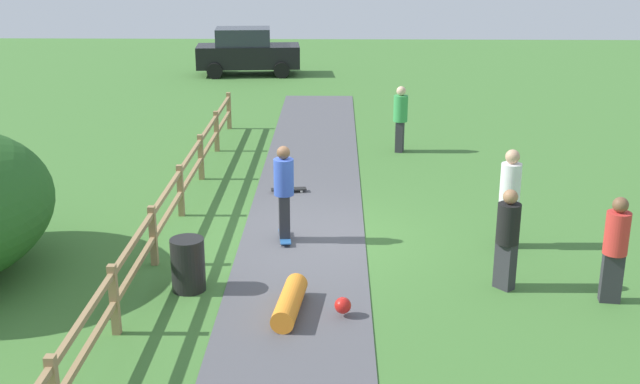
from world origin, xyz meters
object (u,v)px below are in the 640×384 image
object	(u,v)px
bystander_green	(400,116)
parked_car_black	(247,52)
skater_fallen	(294,303)
bystander_white	(510,193)
bystander_red	(616,245)
bystander_black	(508,235)
skater_riding	(284,188)
skateboard_loose	(289,189)
trash_bin	(188,265)

from	to	relation	value
bystander_green	parked_car_black	size ratio (longest dim) A/B	0.41
skater_fallen	bystander_white	size ratio (longest dim) A/B	0.76
bystander_white	bystander_red	size ratio (longest dim) A/B	1.07
bystander_black	parked_car_black	world-z (taller)	parked_car_black
skater_riding	skateboard_loose	size ratio (longest dim) A/B	2.28
parked_car_black	trash_bin	bearing A→B (deg)	-86.49
bystander_green	bystander_white	xyz separation A→B (m)	(1.51, -6.78, 0.07)
skater_riding	bystander_red	world-z (taller)	skater_riding
trash_bin	bystander_black	distance (m)	5.27
skateboard_loose	parked_car_black	bearing A→B (deg)	99.55
bystander_red	bystander_white	bearing A→B (deg)	117.09
skater_riding	bystander_white	distance (m)	4.21
bystander_white	parked_car_black	distance (m)	20.01
bystander_black	parked_car_black	distance (m)	21.64
bystander_green	trash_bin	bearing A→B (deg)	-115.17
trash_bin	skateboard_loose	size ratio (longest dim) A/B	1.10
bystander_black	parked_car_black	xyz separation A→B (m)	(-6.52, 20.64, 0.00)
bystander_green	parked_car_black	world-z (taller)	parked_car_black
skater_riding	skater_fallen	xyz separation A→B (m)	(0.35, -3.07, -0.87)
skater_fallen	bystander_white	xyz separation A→B (m)	(3.86, 2.90, 0.86)
trash_bin	skater_riding	size ratio (longest dim) A/B	0.48
skater_riding	bystander_black	world-z (taller)	skater_riding
bystander_green	skater_fallen	bearing A→B (deg)	-103.61
bystander_black	parked_car_black	size ratio (longest dim) A/B	0.40
trash_bin	skater_fallen	world-z (taller)	trash_bin
trash_bin	skater_fallen	distance (m)	2.01
bystander_white	trash_bin	bearing A→B (deg)	-160.22
skateboard_loose	bystander_green	size ratio (longest dim) A/B	0.46
bystander_green	bystander_red	xyz separation A→B (m)	(2.70, -9.10, -0.01)
skateboard_loose	bystander_white	size ratio (longest dim) A/B	0.43
parked_car_black	skater_riding	bearing A→B (deg)	-81.66
trash_bin	bystander_green	world-z (taller)	bystander_green
skater_riding	bystander_red	bearing A→B (deg)	-24.86
skater_fallen	bystander_red	bearing A→B (deg)	6.45
bystander_green	bystander_white	bearing A→B (deg)	-77.40
bystander_white	parked_car_black	xyz separation A→B (m)	(-6.93, 18.78, -0.10)
skater_riding	bystander_black	xyz separation A→B (m)	(3.79, -2.04, -0.11)
skater_riding	skater_fallen	size ratio (longest dim) A/B	1.29
bystander_red	parked_car_black	bearing A→B (deg)	111.05
bystander_white	parked_car_black	bearing A→B (deg)	110.26
trash_bin	skater_riding	xyz separation A→B (m)	(1.45, 2.21, 0.62)
trash_bin	bystander_black	xyz separation A→B (m)	(5.24, 0.17, 0.50)
skater_riding	bystander_green	world-z (taller)	skater_riding
skater_riding	bystander_black	distance (m)	4.31
skater_riding	bystander_green	xyz separation A→B (m)	(2.69, 6.60, -0.08)
trash_bin	bystander_red	size ratio (longest dim) A/B	0.51
skater_riding	skateboard_loose	world-z (taller)	skater_riding
skateboard_loose	trash_bin	bearing A→B (deg)	-104.71
skater_riding	skateboard_loose	bearing A→B (deg)	91.83
skater_fallen	parked_car_black	world-z (taller)	parked_car_black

